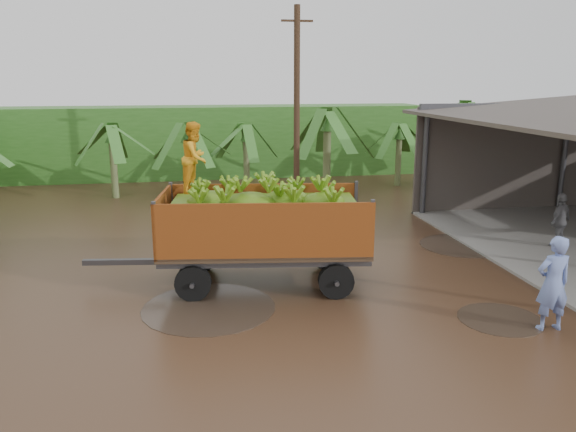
% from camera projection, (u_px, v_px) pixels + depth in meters
% --- Properties ---
extents(ground, '(100.00, 100.00, 0.00)m').
position_uv_depth(ground, '(319.00, 273.00, 14.79)').
color(ground, black).
rests_on(ground, ground).
extents(hedge_north, '(22.00, 3.00, 3.60)m').
position_uv_depth(hedge_north, '(213.00, 141.00, 29.32)').
color(hedge_north, '#2D661E').
rests_on(hedge_north, ground).
extents(banana_trailer, '(7.06, 3.07, 4.02)m').
position_uv_depth(banana_trailer, '(263.00, 225.00, 13.73)').
color(banana_trailer, '#AF5219').
rests_on(banana_trailer, ground).
extents(man_blue, '(0.73, 0.48, 1.99)m').
position_uv_depth(man_blue, '(553.00, 283.00, 11.27)').
color(man_blue, '#7087CD').
rests_on(man_blue, ground).
extents(man_grey, '(1.07, 0.84, 1.70)m').
position_uv_depth(man_grey, '(560.00, 221.00, 16.76)').
color(man_grey, slate).
rests_on(man_grey, ground).
extents(utility_pole, '(1.20, 0.24, 7.64)m').
position_uv_depth(utility_pole, '(297.00, 108.00, 21.53)').
color(utility_pole, '#47301E').
rests_on(utility_pole, ground).
extents(banana_plants, '(24.96, 19.90, 4.33)m').
position_uv_depth(banana_plants, '(158.00, 168.00, 20.16)').
color(banana_plants, '#2D661E').
rests_on(banana_plants, ground).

